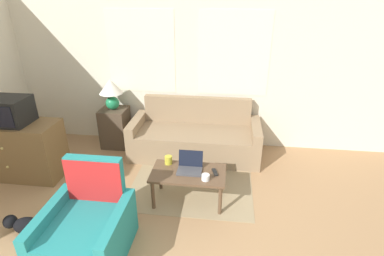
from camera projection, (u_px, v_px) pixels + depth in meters
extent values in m
cube|color=silver|center=(192.00, 69.00, 4.82)|extent=(6.91, 0.05, 2.60)
cube|color=white|center=(141.00, 52.00, 4.79)|extent=(1.10, 0.01, 1.30)
cube|color=white|center=(234.00, 54.00, 4.62)|extent=(1.10, 0.01, 1.30)
cube|color=#9E8966|center=(194.00, 175.00, 4.36)|extent=(1.64, 1.83, 0.01)
cube|color=#937A5B|center=(195.00, 143.00, 4.81)|extent=(1.75, 0.83, 0.43)
cube|color=#937A5B|center=(197.00, 122.00, 5.04)|extent=(1.75, 0.12, 0.87)
cube|color=#937A5B|center=(137.00, 135.00, 4.89)|extent=(0.14, 0.83, 0.58)
cube|color=#937A5B|center=(255.00, 142.00, 4.67)|extent=(0.14, 0.83, 0.58)
cube|color=teal|center=(86.00, 238.00, 2.97)|extent=(0.60, 0.84, 0.42)
cube|color=teal|center=(98.00, 194.00, 3.20)|extent=(0.60, 0.10, 0.92)
cube|color=teal|center=(52.00, 230.00, 2.99)|extent=(0.10, 0.84, 0.54)
cube|color=teal|center=(119.00, 237.00, 2.91)|extent=(0.10, 0.84, 0.54)
cube|color=red|center=(95.00, 189.00, 3.11)|extent=(0.60, 0.01, 0.66)
cube|color=brown|center=(18.00, 149.00, 4.22)|extent=(1.20, 0.53, 0.81)
sphere|color=tan|center=(2.00, 148.00, 3.91)|extent=(0.04, 0.04, 0.04)
sphere|color=tan|center=(8.00, 167.00, 4.02)|extent=(0.04, 0.04, 0.04)
cube|color=black|center=(8.00, 111.00, 3.97)|extent=(0.55, 0.42, 0.36)
cube|color=#4C3D2D|center=(115.00, 127.00, 5.08)|extent=(0.43, 0.43, 0.66)
ellipsoid|color=#1E8451|center=(113.00, 103.00, 4.90)|extent=(0.22, 0.22, 0.21)
cylinder|color=tan|center=(112.00, 95.00, 4.84)|extent=(0.02, 0.02, 0.06)
cone|color=white|center=(111.00, 86.00, 4.78)|extent=(0.38, 0.38, 0.23)
cube|color=brown|center=(188.00, 173.00, 3.66)|extent=(0.91, 0.51, 0.03)
cylinder|color=brown|center=(153.00, 195.00, 3.61)|extent=(0.04, 0.04, 0.39)
cylinder|color=brown|center=(220.00, 200.00, 3.52)|extent=(0.04, 0.04, 0.39)
cylinder|color=brown|center=(160.00, 176.00, 3.98)|extent=(0.04, 0.04, 0.39)
cylinder|color=brown|center=(221.00, 180.00, 3.89)|extent=(0.04, 0.04, 0.39)
cube|color=#47474C|center=(189.00, 171.00, 3.66)|extent=(0.30, 0.20, 0.02)
cube|color=black|center=(191.00, 158.00, 3.73)|extent=(0.30, 0.06, 0.20)
cylinder|color=gold|center=(168.00, 160.00, 3.82)|extent=(0.10, 0.10, 0.11)
cylinder|color=white|center=(206.00, 177.00, 3.49)|extent=(0.10, 0.10, 0.07)
cube|color=black|center=(215.00, 172.00, 3.64)|extent=(0.09, 0.16, 0.02)
ellipsoid|color=black|center=(27.00, 226.00, 3.29)|extent=(0.31, 0.20, 0.19)
sphere|color=black|center=(10.00, 222.00, 3.28)|extent=(0.15, 0.15, 0.15)
cylinder|color=black|center=(49.00, 230.00, 3.29)|extent=(0.17, 0.05, 0.05)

